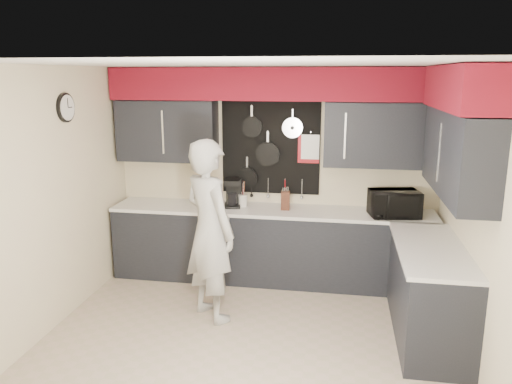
% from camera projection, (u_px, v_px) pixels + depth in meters
% --- Properties ---
extents(ground, '(4.00, 4.00, 0.00)m').
position_uv_depth(ground, '(250.00, 338.00, 4.88)').
color(ground, tan).
rests_on(ground, ground).
extents(back_wall_assembly, '(4.00, 0.36, 2.60)m').
position_uv_depth(back_wall_assembly, '(274.00, 117.00, 5.95)').
color(back_wall_assembly, beige).
rests_on(back_wall_assembly, ground).
extents(right_wall_assembly, '(0.36, 3.50, 2.60)m').
position_uv_depth(right_wall_assembly, '(462.00, 141.00, 4.38)').
color(right_wall_assembly, beige).
rests_on(right_wall_assembly, ground).
extents(left_wall_assembly, '(0.05, 3.50, 2.60)m').
position_uv_depth(left_wall_assembly, '(51.00, 197.00, 4.91)').
color(left_wall_assembly, beige).
rests_on(left_wall_assembly, ground).
extents(base_cabinets, '(3.95, 2.20, 0.92)m').
position_uv_depth(base_cabinets, '(309.00, 256.00, 5.78)').
color(base_cabinets, black).
rests_on(base_cabinets, ground).
extents(microwave, '(0.61, 0.47, 0.30)m').
position_uv_depth(microwave, '(394.00, 204.00, 5.70)').
color(microwave, black).
rests_on(microwave, base_cabinets).
extents(knife_block, '(0.11, 0.11, 0.22)m').
position_uv_depth(knife_block, '(285.00, 201.00, 6.00)').
color(knife_block, '#3C1B13').
rests_on(knife_block, base_cabinets).
extents(utensil_crock, '(0.11, 0.11, 0.15)m').
position_uv_depth(utensil_crock, '(243.00, 200.00, 6.16)').
color(utensil_crock, silver).
rests_on(utensil_crock, base_cabinets).
extents(coffee_maker, '(0.23, 0.27, 0.35)m').
position_uv_depth(coffee_maker, '(233.00, 192.00, 6.13)').
color(coffee_maker, black).
rests_on(coffee_maker, base_cabinets).
extents(person, '(0.82, 0.80, 1.90)m').
position_uv_depth(person, '(210.00, 231.00, 5.11)').
color(person, '#ABABA9').
rests_on(person, ground).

